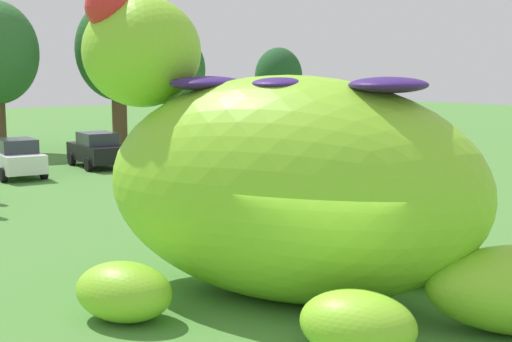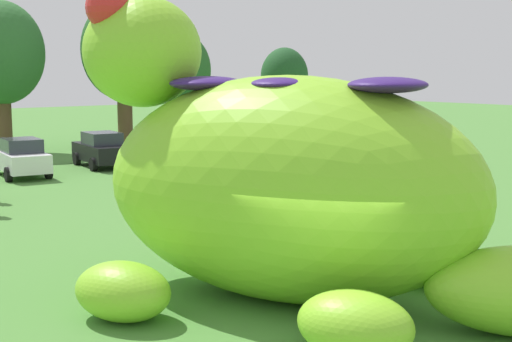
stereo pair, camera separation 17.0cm
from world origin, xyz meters
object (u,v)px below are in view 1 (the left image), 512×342
object	(u,v)px
giant_inflatable_creature	(288,185)
car_black	(97,150)
car_white	(16,158)
box_truck	(226,126)

from	to	relation	value
giant_inflatable_creature	car_black	size ratio (longest dim) A/B	2.59
giant_inflatable_creature	car_white	xyz separation A→B (m)	(2.04, 20.22, -1.52)
giant_inflatable_creature	box_truck	bearing A→B (deg)	55.74
car_black	box_truck	xyz separation A→B (m)	(8.05, 0.15, 0.74)
car_white	box_truck	xyz separation A→B (m)	(12.34, 0.89, 0.74)
giant_inflatable_creature	box_truck	distance (m)	25.55
car_white	box_truck	size ratio (longest dim) A/B	0.65
car_black	box_truck	distance (m)	8.09
car_black	box_truck	bearing A→B (deg)	1.09
car_white	car_black	world-z (taller)	same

